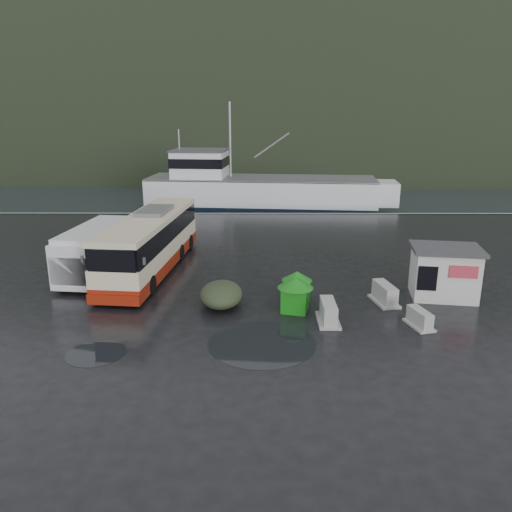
{
  "coord_description": "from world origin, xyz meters",
  "views": [
    {
      "loc": [
        1.76,
        -21.54,
        8.57
      ],
      "look_at": [
        1.65,
        1.62,
        1.7
      ],
      "focal_mm": 35.0,
      "sensor_mm": 36.0,
      "label": 1
    }
  ],
  "objects_px": {
    "jersey_barrier_c": "(419,326)",
    "jersey_barrier_b": "(384,302)",
    "coach_bus": "(153,269)",
    "white_van": "(100,275)",
    "fishing_trawler": "(261,197)",
    "dome_tent": "(222,305)",
    "jersey_barrier_a": "(328,322)",
    "waste_bin_right": "(295,311)",
    "ticket_kiosk": "(442,297)",
    "waste_bin_left": "(296,300)"
  },
  "relations": [
    {
      "from": "jersey_barrier_a",
      "to": "jersey_barrier_c",
      "type": "height_order",
      "value": "jersey_barrier_a"
    },
    {
      "from": "white_van",
      "to": "jersey_barrier_b",
      "type": "height_order",
      "value": "white_van"
    },
    {
      "from": "white_van",
      "to": "dome_tent",
      "type": "distance_m",
      "value": 8.07
    },
    {
      "from": "dome_tent",
      "to": "ticket_kiosk",
      "type": "distance_m",
      "value": 10.43
    },
    {
      "from": "ticket_kiosk",
      "to": "fishing_trawler",
      "type": "relative_size",
      "value": 0.12
    },
    {
      "from": "jersey_barrier_a",
      "to": "waste_bin_right",
      "type": "bearing_deg",
      "value": 138.14
    },
    {
      "from": "waste_bin_right",
      "to": "fishing_trawler",
      "type": "xyz_separation_m",
      "value": [
        -1.33,
        29.25,
        0.0
      ]
    },
    {
      "from": "dome_tent",
      "to": "jersey_barrier_a",
      "type": "xyz_separation_m",
      "value": [
        4.59,
        -1.79,
        0.0
      ]
    },
    {
      "from": "ticket_kiosk",
      "to": "jersey_barrier_c",
      "type": "distance_m",
      "value": 3.96
    },
    {
      "from": "white_van",
      "to": "fishing_trawler",
      "type": "distance_m",
      "value": 25.9
    },
    {
      "from": "dome_tent",
      "to": "jersey_barrier_a",
      "type": "bearing_deg",
      "value": -21.3
    },
    {
      "from": "waste_bin_left",
      "to": "jersey_barrier_a",
      "type": "bearing_deg",
      "value": -65.25
    },
    {
      "from": "jersey_barrier_c",
      "to": "fishing_trawler",
      "type": "distance_m",
      "value": 31.49
    },
    {
      "from": "white_van",
      "to": "fishing_trawler",
      "type": "relative_size",
      "value": 0.24
    },
    {
      "from": "dome_tent",
      "to": "jersey_barrier_b",
      "type": "distance_m",
      "value": 7.47
    },
    {
      "from": "waste_bin_right",
      "to": "waste_bin_left",
      "type": "bearing_deg",
      "value": 82.82
    },
    {
      "from": "waste_bin_right",
      "to": "ticket_kiosk",
      "type": "bearing_deg",
      "value": 13.86
    },
    {
      "from": "jersey_barrier_c",
      "to": "waste_bin_left",
      "type": "bearing_deg",
      "value": 148.86
    },
    {
      "from": "coach_bus",
      "to": "white_van",
      "type": "height_order",
      "value": "coach_bus"
    },
    {
      "from": "white_van",
      "to": "jersey_barrier_b",
      "type": "bearing_deg",
      "value": -8.6
    },
    {
      "from": "waste_bin_left",
      "to": "jersey_barrier_b",
      "type": "bearing_deg",
      "value": -4.39
    },
    {
      "from": "dome_tent",
      "to": "jersey_barrier_c",
      "type": "xyz_separation_m",
      "value": [
        8.26,
        -2.22,
        0.0
      ]
    },
    {
      "from": "ticket_kiosk",
      "to": "jersey_barrier_a",
      "type": "relative_size",
      "value": 1.76
    },
    {
      "from": "white_van",
      "to": "waste_bin_right",
      "type": "xyz_separation_m",
      "value": [
        10.14,
        -4.89,
        0.0
      ]
    },
    {
      "from": "ticket_kiosk",
      "to": "jersey_barrier_c",
      "type": "bearing_deg",
      "value": -113.76
    },
    {
      "from": "ticket_kiosk",
      "to": "jersey_barrier_b",
      "type": "distance_m",
      "value": 3.01
    },
    {
      "from": "ticket_kiosk",
      "to": "waste_bin_left",
      "type": "bearing_deg",
      "value": -167.86
    },
    {
      "from": "waste_bin_left",
      "to": "ticket_kiosk",
      "type": "height_order",
      "value": "ticket_kiosk"
    },
    {
      "from": "jersey_barrier_b",
      "to": "white_van",
      "type": "bearing_deg",
      "value": 164.78
    },
    {
      "from": "waste_bin_right",
      "to": "dome_tent",
      "type": "bearing_deg",
      "value": 169.31
    },
    {
      "from": "coach_bus",
      "to": "fishing_trawler",
      "type": "height_order",
      "value": "fishing_trawler"
    },
    {
      "from": "jersey_barrier_a",
      "to": "coach_bus",
      "type": "bearing_deg",
      "value": 141.37
    },
    {
      "from": "fishing_trawler",
      "to": "waste_bin_left",
      "type": "bearing_deg",
      "value": -81.6
    },
    {
      "from": "jersey_barrier_c",
      "to": "jersey_barrier_b",
      "type": "bearing_deg",
      "value": 107.15
    },
    {
      "from": "waste_bin_left",
      "to": "jersey_barrier_a",
      "type": "relative_size",
      "value": 0.79
    },
    {
      "from": "waste_bin_left",
      "to": "jersey_barrier_c",
      "type": "distance_m",
      "value": 5.62
    },
    {
      "from": "jersey_barrier_c",
      "to": "fishing_trawler",
      "type": "xyz_separation_m",
      "value": [
        -6.31,
        30.85,
        0.0
      ]
    },
    {
      "from": "white_van",
      "to": "ticket_kiosk",
      "type": "xyz_separation_m",
      "value": [
        17.22,
        -3.14,
        0.0
      ]
    },
    {
      "from": "dome_tent",
      "to": "fishing_trawler",
      "type": "distance_m",
      "value": 28.69
    },
    {
      "from": "coach_bus",
      "to": "jersey_barrier_c",
      "type": "xyz_separation_m",
      "value": [
        12.46,
        -7.46,
        0.0
      ]
    },
    {
      "from": "jersey_barrier_b",
      "to": "fishing_trawler",
      "type": "bearing_deg",
      "value": 101.03
    },
    {
      "from": "coach_bus",
      "to": "ticket_kiosk",
      "type": "xyz_separation_m",
      "value": [
        14.57,
        -4.1,
        0.0
      ]
    },
    {
      "from": "jersey_barrier_c",
      "to": "white_van",
      "type": "bearing_deg",
      "value": 156.75
    },
    {
      "from": "ticket_kiosk",
      "to": "white_van",
      "type": "bearing_deg",
      "value": 178.13
    },
    {
      "from": "dome_tent",
      "to": "jersey_barrier_b",
      "type": "relative_size",
      "value": 1.5
    },
    {
      "from": "coach_bus",
      "to": "fishing_trawler",
      "type": "xyz_separation_m",
      "value": [
        6.15,
        23.39,
        0.0
      ]
    },
    {
      "from": "coach_bus",
      "to": "jersey_barrier_b",
      "type": "bearing_deg",
      "value": -17.05
    },
    {
      "from": "jersey_barrier_b",
      "to": "jersey_barrier_c",
      "type": "height_order",
      "value": "jersey_barrier_b"
    },
    {
      "from": "coach_bus",
      "to": "jersey_barrier_c",
      "type": "relative_size",
      "value": 8.02
    },
    {
      "from": "jersey_barrier_a",
      "to": "white_van",
      "type": "bearing_deg",
      "value": 152.09
    }
  ]
}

